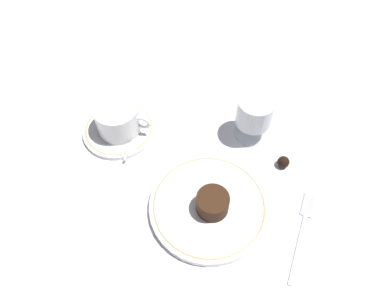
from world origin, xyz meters
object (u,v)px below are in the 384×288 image
(dinner_plate, at_px, (209,206))
(wine_glass, at_px, (254,114))
(coffee_cup, at_px, (118,118))
(fork, at_px, (303,226))
(dessert_cake, at_px, (215,204))

(dinner_plate, distance_m, wine_glass, 0.21)
(dinner_plate, xyz_separation_m, coffee_cup, (-0.23, 0.13, 0.04))
(dinner_plate, height_order, wine_glass, wine_glass)
(fork, bearing_deg, dessert_cake, -175.52)
(wine_glass, bearing_deg, dinner_plate, -103.30)
(coffee_cup, height_order, wine_glass, wine_glass)
(wine_glass, bearing_deg, dessert_cake, -99.89)
(wine_glass, bearing_deg, coffee_cup, -166.38)
(coffee_cup, bearing_deg, dinner_plate, -29.79)
(dinner_plate, bearing_deg, wine_glass, 76.70)
(fork, xyz_separation_m, dessert_cake, (-0.17, -0.01, 0.03))
(dessert_cake, bearing_deg, wine_glass, 80.11)
(dinner_plate, xyz_separation_m, dessert_cake, (0.01, -0.00, 0.03))
(wine_glass, distance_m, dessert_cake, 0.21)
(coffee_cup, relative_size, wine_glass, 1.16)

